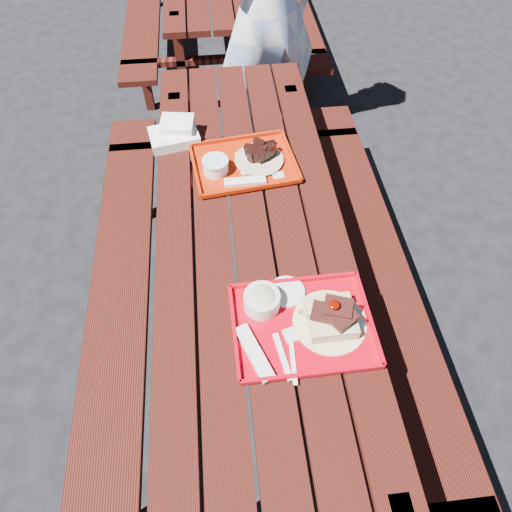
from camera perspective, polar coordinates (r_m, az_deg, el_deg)
The scene contains 6 objects.
ground at distance 2.39m, azimuth -0.39°, elevation -9.00°, with size 60.00×60.00×0.00m, color black.
picnic_table_near at distance 1.91m, azimuth -0.48°, elevation -1.11°, with size 1.41×2.40×0.75m.
near_tray at distance 1.53m, azimuth 5.70°, elevation -7.49°, with size 0.47×0.40×0.15m.
far_tray at distance 2.02m, azimuth -1.70°, elevation 11.54°, with size 0.48×0.39×0.07m.
white_cloth at distance 2.18m, azimuth -10.09°, elevation 14.85°, with size 0.24×0.20×0.09m.
person at distance 2.89m, azimuth 1.46°, elevation 28.56°, with size 0.66×0.44×1.82m, color #B2CBF7.
Camera 1 is at (-0.10, -1.11, 2.11)m, focal length 32.00 mm.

